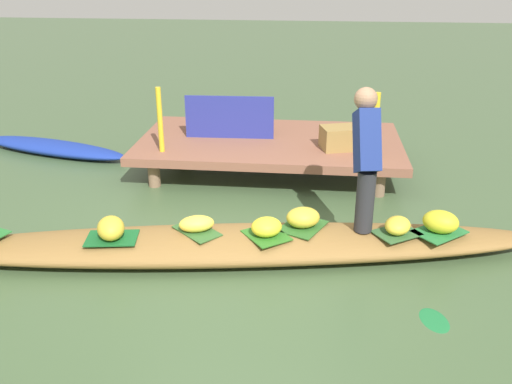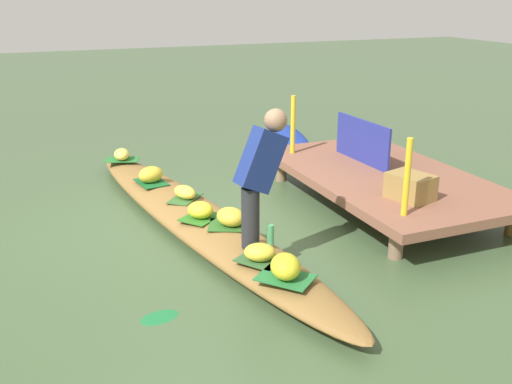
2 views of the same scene
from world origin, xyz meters
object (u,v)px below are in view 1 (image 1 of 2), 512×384
object	(u,v)px
vendor_boat	(233,245)
banana_bunch_2	(441,222)
vendor_person	(366,152)
market_banner	(229,117)
banana_bunch_0	(398,225)
banana_bunch_3	(197,224)
moored_boat	(54,148)
water_bottle	(365,212)
banana_bunch_1	(111,228)
produce_crate	(341,138)
banana_bunch_4	(303,217)
banana_bunch_6	(266,227)

from	to	relation	value
vendor_boat	banana_bunch_2	bearing A→B (deg)	-2.31
vendor_person	market_banner	bearing A→B (deg)	126.84
banana_bunch_0	banana_bunch_3	distance (m)	1.75
banana_bunch_0	banana_bunch_2	bearing A→B (deg)	9.61
moored_boat	banana_bunch_2	size ratio (longest dim) A/B	7.35
banana_bunch_3	water_bottle	size ratio (longest dim) A/B	1.64
banana_bunch_1	vendor_person	world-z (taller)	vendor_person
vendor_person	produce_crate	size ratio (longest dim) A/B	2.76
banana_bunch_4	market_banner	size ratio (longest dim) A/B	0.28
market_banner	water_bottle	bearing A→B (deg)	-53.30
banana_bunch_3	produce_crate	bearing A→B (deg)	56.90
banana_bunch_1	market_banner	distance (m)	2.58
market_banner	produce_crate	xyz separation A→B (m)	(1.35, -0.28, -0.13)
banana_bunch_6	water_bottle	size ratio (longest dim) A/B	1.43
vendor_boat	banana_bunch_4	xyz separation A→B (m)	(0.61, 0.18, 0.21)
banana_bunch_1	banana_bunch_2	world-z (taller)	banana_bunch_2
banana_bunch_2	produce_crate	xyz separation A→B (m)	(-0.82, 1.78, 0.18)
vendor_person	water_bottle	size ratio (longest dim) A/B	6.45
banana_bunch_3	market_banner	size ratio (longest dim) A/B	0.28
vendor_boat	banana_bunch_2	size ratio (longest dim) A/B	17.92
vendor_person	produce_crate	distance (m)	1.76
vendor_boat	banana_bunch_0	bearing A→B (deg)	-3.15
banana_bunch_1	banana_bunch_2	xyz separation A→B (m)	(2.81, 0.43, 0.00)
water_bottle	banana_bunch_0	bearing A→B (deg)	-38.96
vendor_boat	moored_boat	bearing A→B (deg)	129.52
water_bottle	vendor_boat	bearing A→B (deg)	-162.82
water_bottle	banana_bunch_2	bearing A→B (deg)	-13.55
banana_bunch_1	market_banner	xyz separation A→B (m)	(0.64, 2.48, 0.31)
market_banner	banana_bunch_1	bearing A→B (deg)	-106.59
vendor_person	water_bottle	world-z (taller)	vendor_person
moored_boat	vendor_person	world-z (taller)	vendor_person
moored_boat	banana_bunch_4	size ratio (longest dim) A/B	7.50
banana_bunch_4	produce_crate	size ratio (longest dim) A/B	0.68
moored_boat	market_banner	distance (m)	2.53
water_bottle	produce_crate	size ratio (longest dim) A/B	0.43
banana_bunch_6	moored_boat	bearing A→B (deg)	140.82
banana_bunch_6	banana_bunch_3	bearing A→B (deg)	178.39
banana_bunch_2	produce_crate	bearing A→B (deg)	114.65
moored_boat	banana_bunch_3	size ratio (longest dim) A/B	7.30
banana_bunch_1	water_bottle	world-z (taller)	banana_bunch_1
water_bottle	banana_bunch_1	bearing A→B (deg)	-165.04
banana_bunch_2	market_banner	distance (m)	3.00
banana_bunch_1	banana_bunch_4	distance (m)	1.67
banana_bunch_0	banana_bunch_4	size ratio (longest dim) A/B	0.88
banana_bunch_1	banana_bunch_6	size ratio (longest dim) A/B	1.15
banana_bunch_6	market_banner	xyz separation A→B (m)	(-0.67, 2.28, 0.33)
banana_bunch_3	banana_bunch_4	bearing A→B (deg)	11.68
vendor_person	produce_crate	bearing A→B (deg)	94.61
vendor_boat	banana_bunch_0	distance (m)	1.45
banana_bunch_0	vendor_person	xyz separation A→B (m)	(-0.31, 0.13, 0.61)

